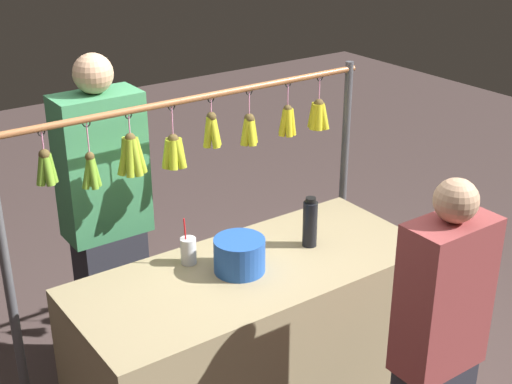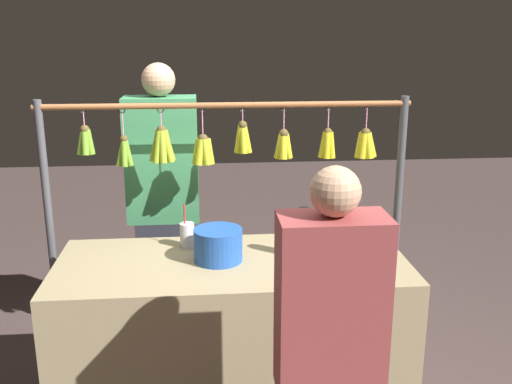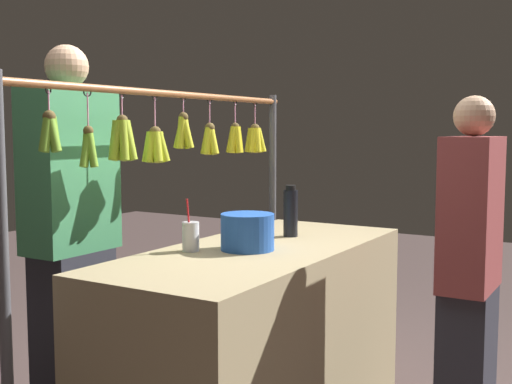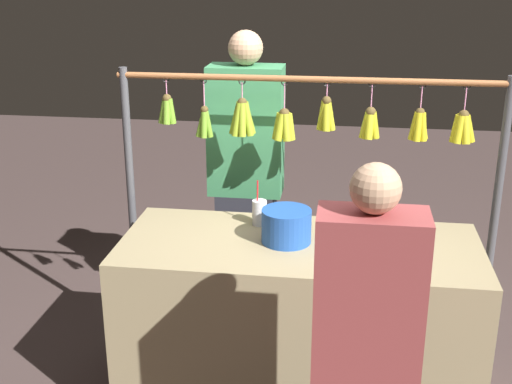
# 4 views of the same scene
# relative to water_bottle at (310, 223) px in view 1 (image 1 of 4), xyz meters

# --- Properties ---
(market_counter) EXTENTS (1.71, 0.73, 0.88)m
(market_counter) POSITION_rel_water_bottle_xyz_m (0.35, 0.02, -0.56)
(market_counter) COLOR tan
(market_counter) RESTS_ON ground
(display_rack) EXTENTS (2.02, 0.13, 1.61)m
(display_rack) POSITION_rel_water_bottle_xyz_m (0.34, -0.46, 0.20)
(display_rack) COLOR #4C4C51
(display_rack) RESTS_ON ground
(water_bottle) EXTENTS (0.07, 0.07, 0.26)m
(water_bottle) POSITION_rel_water_bottle_xyz_m (0.00, 0.00, 0.00)
(water_bottle) COLOR black
(water_bottle) RESTS_ON market_counter
(blue_bucket) EXTENTS (0.24, 0.24, 0.16)m
(blue_bucket) POSITION_rel_water_bottle_xyz_m (0.42, 0.01, -0.04)
(blue_bucket) COLOR #2354B1
(blue_bucket) RESTS_ON market_counter
(drink_cup) EXTENTS (0.07, 0.07, 0.23)m
(drink_cup) POSITION_rel_water_bottle_xyz_m (0.57, -0.19, -0.06)
(drink_cup) COLOR silver
(drink_cup) RESTS_ON market_counter
(vendor_person) EXTENTS (0.42, 0.23, 1.79)m
(vendor_person) POSITION_rel_water_bottle_xyz_m (0.73, -0.75, -0.12)
(vendor_person) COLOR #2D2D38
(vendor_person) RESTS_ON ground
(customer_person) EXTENTS (0.37, 0.20, 1.55)m
(customer_person) POSITION_rel_water_bottle_xyz_m (0.06, 0.88, -0.23)
(customer_person) COLOR #2D2D38
(customer_person) RESTS_ON ground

